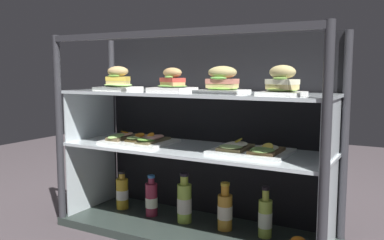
{
  "coord_description": "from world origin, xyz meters",
  "views": [
    {
      "loc": [
        0.95,
        -1.7,
        0.8
      ],
      "look_at": [
        0.0,
        0.0,
        0.57
      ],
      "focal_mm": 38.66,
      "sensor_mm": 36.0,
      "label": 1
    }
  ],
  "objects_px": {
    "juice_bottle_front_left_end": "(151,199)",
    "juice_bottle_near_post": "(265,217)",
    "plated_roll_sandwich_near_right_corner": "(222,82)",
    "open_sandwich_tray_mid_left": "(250,149)",
    "juice_bottle_back_center": "(184,202)",
    "plated_roll_sandwich_mid_right": "(118,82)",
    "juice_bottle_back_left": "(225,210)",
    "plated_roll_sandwich_far_left": "(172,82)",
    "open_sandwich_tray_center": "(138,139)",
    "juice_bottle_front_right_end": "(122,193)",
    "plated_roll_sandwich_far_right": "(282,83)"
  },
  "relations": [
    {
      "from": "juice_bottle_back_left",
      "to": "plated_roll_sandwich_near_right_corner",
      "type": "bearing_deg",
      "value": -87.59
    },
    {
      "from": "plated_roll_sandwich_near_right_corner",
      "to": "juice_bottle_back_left",
      "type": "height_order",
      "value": "plated_roll_sandwich_near_right_corner"
    },
    {
      "from": "plated_roll_sandwich_near_right_corner",
      "to": "juice_bottle_back_left",
      "type": "xyz_separation_m",
      "value": [
        -0.0,
        0.05,
        -0.61
      ]
    },
    {
      "from": "open_sandwich_tray_center",
      "to": "juice_bottle_back_center",
      "type": "height_order",
      "value": "open_sandwich_tray_center"
    },
    {
      "from": "juice_bottle_back_center",
      "to": "juice_bottle_back_left",
      "type": "distance_m",
      "value": 0.22
    },
    {
      "from": "plated_roll_sandwich_far_left",
      "to": "open_sandwich_tray_center",
      "type": "relative_size",
      "value": 0.56
    },
    {
      "from": "plated_roll_sandwich_far_left",
      "to": "juice_bottle_back_left",
      "type": "height_order",
      "value": "plated_roll_sandwich_far_left"
    },
    {
      "from": "open_sandwich_tray_mid_left",
      "to": "juice_bottle_front_right_end",
      "type": "xyz_separation_m",
      "value": [
        -0.76,
        0.05,
        -0.32
      ]
    },
    {
      "from": "plated_roll_sandwich_far_right",
      "to": "open_sandwich_tray_center",
      "type": "xyz_separation_m",
      "value": [
        -0.75,
        0.03,
        -0.3
      ]
    },
    {
      "from": "juice_bottle_back_center",
      "to": "juice_bottle_back_left",
      "type": "height_order",
      "value": "juice_bottle_back_center"
    },
    {
      "from": "plated_roll_sandwich_mid_right",
      "to": "juice_bottle_back_left",
      "type": "xyz_separation_m",
      "value": [
        0.58,
        0.07,
        -0.61
      ]
    },
    {
      "from": "plated_roll_sandwich_far_left",
      "to": "open_sandwich_tray_mid_left",
      "type": "height_order",
      "value": "plated_roll_sandwich_far_left"
    },
    {
      "from": "plated_roll_sandwich_far_right",
      "to": "juice_bottle_front_left_end",
      "type": "height_order",
      "value": "plated_roll_sandwich_far_right"
    },
    {
      "from": "juice_bottle_front_left_end",
      "to": "juice_bottle_back_center",
      "type": "xyz_separation_m",
      "value": [
        0.2,
        0.0,
        0.01
      ]
    },
    {
      "from": "juice_bottle_near_post",
      "to": "open_sandwich_tray_mid_left",
      "type": "bearing_deg",
      "value": -136.77
    },
    {
      "from": "plated_roll_sandwich_mid_right",
      "to": "open_sandwich_tray_center",
      "type": "xyz_separation_m",
      "value": [
        0.12,
        0.0,
        -0.29
      ]
    },
    {
      "from": "plated_roll_sandwich_far_left",
      "to": "plated_roll_sandwich_near_right_corner",
      "type": "xyz_separation_m",
      "value": [
        0.29,
        -0.05,
        0.01
      ]
    },
    {
      "from": "plated_roll_sandwich_far_right",
      "to": "juice_bottle_front_left_end",
      "type": "xyz_separation_m",
      "value": [
        -0.71,
        0.08,
        -0.62
      ]
    },
    {
      "from": "juice_bottle_front_left_end",
      "to": "plated_roll_sandwich_far_left",
      "type": "bearing_deg",
      "value": 1.78
    },
    {
      "from": "plated_roll_sandwich_far_right",
      "to": "juice_bottle_back_center",
      "type": "xyz_separation_m",
      "value": [
        -0.51,
        0.08,
        -0.61
      ]
    },
    {
      "from": "juice_bottle_front_left_end",
      "to": "juice_bottle_back_left",
      "type": "bearing_deg",
      "value": 1.47
    },
    {
      "from": "juice_bottle_front_left_end",
      "to": "juice_bottle_back_center",
      "type": "relative_size",
      "value": 0.86
    },
    {
      "from": "juice_bottle_back_center",
      "to": "juice_bottle_near_post",
      "type": "height_order",
      "value": "juice_bottle_back_center"
    },
    {
      "from": "juice_bottle_near_post",
      "to": "juice_bottle_back_left",
      "type": "bearing_deg",
      "value": -176.87
    },
    {
      "from": "plated_roll_sandwich_near_right_corner",
      "to": "open_sandwich_tray_center",
      "type": "xyz_separation_m",
      "value": [
        -0.46,
        -0.01,
        -0.3
      ]
    },
    {
      "from": "juice_bottle_back_center",
      "to": "open_sandwich_tray_center",
      "type": "bearing_deg",
      "value": -166.51
    },
    {
      "from": "plated_roll_sandwich_near_right_corner",
      "to": "juice_bottle_front_right_end",
      "type": "bearing_deg",
      "value": 174.83
    },
    {
      "from": "open_sandwich_tray_mid_left",
      "to": "juice_bottle_front_left_end",
      "type": "bearing_deg",
      "value": 176.56
    },
    {
      "from": "plated_roll_sandwich_far_right",
      "to": "juice_bottle_back_center",
      "type": "distance_m",
      "value": 0.8
    },
    {
      "from": "juice_bottle_back_center",
      "to": "juice_bottle_near_post",
      "type": "relative_size",
      "value": 1.07
    },
    {
      "from": "plated_roll_sandwich_mid_right",
      "to": "juice_bottle_front_left_end",
      "type": "distance_m",
      "value": 0.64
    },
    {
      "from": "open_sandwich_tray_mid_left",
      "to": "juice_bottle_back_left",
      "type": "xyz_separation_m",
      "value": [
        -0.14,
        0.04,
        -0.32
      ]
    },
    {
      "from": "juice_bottle_front_left_end",
      "to": "juice_bottle_near_post",
      "type": "bearing_deg",
      "value": 2.0
    },
    {
      "from": "plated_roll_sandwich_near_right_corner",
      "to": "juice_bottle_near_post",
      "type": "distance_m",
      "value": 0.65
    },
    {
      "from": "plated_roll_sandwich_near_right_corner",
      "to": "plated_roll_sandwich_far_right",
      "type": "xyz_separation_m",
      "value": [
        0.29,
        -0.04,
        0.0
      ]
    },
    {
      "from": "plated_roll_sandwich_far_left",
      "to": "plated_roll_sandwich_near_right_corner",
      "type": "relative_size",
      "value": 0.94
    },
    {
      "from": "plated_roll_sandwich_far_right",
      "to": "juice_bottle_near_post",
      "type": "height_order",
      "value": "plated_roll_sandwich_far_right"
    },
    {
      "from": "plated_roll_sandwich_near_right_corner",
      "to": "open_sandwich_tray_center",
      "type": "height_order",
      "value": "plated_roll_sandwich_near_right_corner"
    },
    {
      "from": "plated_roll_sandwich_far_right",
      "to": "juice_bottle_front_left_end",
      "type": "bearing_deg",
      "value": 173.47
    },
    {
      "from": "plated_roll_sandwich_far_right",
      "to": "open_sandwich_tray_center",
      "type": "relative_size",
      "value": 0.51
    },
    {
      "from": "open_sandwich_tray_center",
      "to": "plated_roll_sandwich_near_right_corner",
      "type": "bearing_deg",
      "value": 1.62
    },
    {
      "from": "plated_roll_sandwich_mid_right",
      "to": "juice_bottle_near_post",
      "type": "bearing_deg",
      "value": 5.72
    },
    {
      "from": "open_sandwich_tray_center",
      "to": "juice_bottle_back_left",
      "type": "distance_m",
      "value": 0.56
    },
    {
      "from": "juice_bottle_front_right_end",
      "to": "juice_bottle_back_left",
      "type": "distance_m",
      "value": 0.62
    },
    {
      "from": "plated_roll_sandwich_near_right_corner",
      "to": "open_sandwich_tray_mid_left",
      "type": "distance_m",
      "value": 0.33
    },
    {
      "from": "plated_roll_sandwich_mid_right",
      "to": "juice_bottle_front_left_end",
      "type": "bearing_deg",
      "value": 19.27
    },
    {
      "from": "open_sandwich_tray_center",
      "to": "juice_bottle_front_right_end",
      "type": "distance_m",
      "value": 0.37
    },
    {
      "from": "open_sandwich_tray_center",
      "to": "open_sandwich_tray_mid_left",
      "type": "distance_m",
      "value": 0.6
    },
    {
      "from": "plated_roll_sandwich_near_right_corner",
      "to": "open_sandwich_tray_mid_left",
      "type": "height_order",
      "value": "plated_roll_sandwich_near_right_corner"
    },
    {
      "from": "plated_roll_sandwich_far_right",
      "to": "juice_bottle_front_left_end",
      "type": "distance_m",
      "value": 0.95
    }
  ]
}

